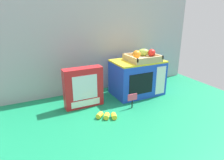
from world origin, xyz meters
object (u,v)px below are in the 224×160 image
object	(u,v)px
price_sign	(132,99)
toy_microwave	(137,77)
food_groups_crate	(143,57)
loose_toy_banana	(107,116)
cookie_set_box	(83,88)

from	to	relation	value
price_sign	toy_microwave	bearing A→B (deg)	51.33
toy_microwave	price_sign	xyz separation A→B (m)	(-0.16, -0.20, -0.07)
food_groups_crate	loose_toy_banana	xyz separation A→B (m)	(-0.41, -0.24, -0.28)
toy_microwave	price_sign	world-z (taller)	toy_microwave
cookie_set_box	price_sign	distance (m)	0.33
loose_toy_banana	toy_microwave	bearing A→B (deg)	34.03
toy_microwave	loose_toy_banana	size ratio (longest dim) A/B	3.04
toy_microwave	cookie_set_box	world-z (taller)	cookie_set_box
cookie_set_box	price_sign	size ratio (longest dim) A/B	2.69
toy_microwave	loose_toy_banana	xyz separation A→B (m)	(-0.37, -0.25, -0.12)
loose_toy_banana	food_groups_crate	bearing A→B (deg)	30.38
price_sign	loose_toy_banana	xyz separation A→B (m)	(-0.21, -0.05, -0.05)
food_groups_crate	loose_toy_banana	bearing A→B (deg)	-149.62
cookie_set_box	toy_microwave	bearing A→B (deg)	4.07
food_groups_crate	loose_toy_banana	world-z (taller)	food_groups_crate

